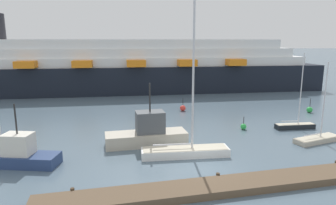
# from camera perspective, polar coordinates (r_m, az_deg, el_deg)

# --- Properties ---
(ground_plane) EXTENTS (600.00, 600.00, 0.00)m
(ground_plane) POSITION_cam_1_polar(r_m,az_deg,el_deg) (22.16, 7.33, -12.29)
(ground_plane) COLOR slate
(dock_pier) EXTENTS (22.54, 2.30, 0.57)m
(dock_pier) POSITION_cam_1_polar(r_m,az_deg,el_deg) (19.37, 10.74, -15.32)
(dock_pier) COLOR brown
(dock_pier) RESTS_ON ground_plane
(sailboat_0) EXTENTS (7.04, 2.27, 13.13)m
(sailboat_0) POSITION_cam_1_polar(r_m,az_deg,el_deg) (23.99, 3.32, -8.67)
(sailboat_0) COLOR white
(sailboat_0) RESTS_ON ground_plane
(sailboat_1) EXTENTS (4.81, 2.22, 7.17)m
(sailboat_1) POSITION_cam_1_polar(r_m,az_deg,el_deg) (30.43, 26.50, -6.08)
(sailboat_1) COLOR #BCB29E
(sailboat_1) RESTS_ON ground_plane
(sailboat_2) EXTENTS (4.17, 1.27, 7.78)m
(sailboat_2) POSITION_cam_1_polar(r_m,az_deg,el_deg) (33.82, 22.96, -3.95)
(sailboat_2) COLOR black
(sailboat_2) RESTS_ON ground_plane
(fishing_boat_0) EXTENTS (7.06, 2.21, 5.43)m
(fishing_boat_0) POSITION_cam_1_polar(r_m,az_deg,el_deg) (26.45, -3.92, -5.86)
(fishing_boat_0) COLOR #BCB29E
(fishing_boat_0) RESTS_ON ground_plane
(fishing_boat_1) EXTENTS (6.56, 3.66, 4.60)m
(fishing_boat_1) POSITION_cam_1_polar(r_m,az_deg,el_deg) (24.85, -26.80, -8.82)
(fishing_boat_1) COLOR navy
(fishing_boat_1) RESTS_ON ground_plane
(channel_buoy_0) EXTENTS (0.60, 0.60, 1.36)m
(channel_buoy_0) POSITION_cam_1_polar(r_m,az_deg,el_deg) (31.91, 14.12, -4.44)
(channel_buoy_0) COLOR green
(channel_buoy_0) RESTS_ON ground_plane
(channel_buoy_1) EXTENTS (0.75, 0.75, 1.72)m
(channel_buoy_1) POSITION_cam_1_polar(r_m,az_deg,el_deg) (39.00, 2.83, -1.07)
(channel_buoy_1) COLOR red
(channel_buoy_1) RESTS_ON ground_plane
(channel_buoy_2) EXTENTS (0.74, 0.74, 1.81)m
(channel_buoy_2) POSITION_cam_1_polar(r_m,az_deg,el_deg) (42.14, 25.27, -1.23)
(channel_buoy_2) COLOR green
(channel_buoy_2) RESTS_ON ground_plane
(cruise_ship) EXTENTS (84.71, 18.26, 13.37)m
(cruise_ship) POSITION_cam_1_polar(r_m,az_deg,el_deg) (55.57, -15.24, 6.36)
(cruise_ship) COLOR black
(cruise_ship) RESTS_ON ground_plane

